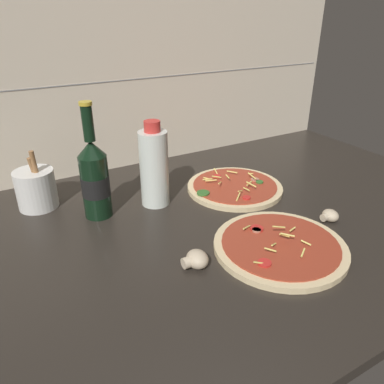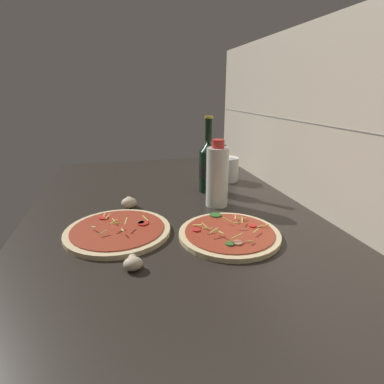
% 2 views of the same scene
% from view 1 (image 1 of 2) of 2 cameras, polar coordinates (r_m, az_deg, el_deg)
% --- Properties ---
extents(counter_slab, '(1.60, 0.90, 0.03)m').
position_cam_1_polar(counter_slab, '(0.91, 1.49, -5.87)').
color(counter_slab, '#28231E').
rests_on(counter_slab, ground).
extents(tile_backsplash, '(1.60, 0.01, 0.60)m').
position_cam_1_polar(tile_backsplash, '(1.20, -10.16, 16.49)').
color(tile_backsplash, beige).
rests_on(tile_backsplash, ground).
extents(pizza_near, '(0.29, 0.29, 0.05)m').
position_cam_1_polar(pizza_near, '(0.84, 13.23, -8.04)').
color(pizza_near, beige).
rests_on(pizza_near, counter_slab).
extents(pizza_far, '(0.27, 0.27, 0.04)m').
position_cam_1_polar(pizza_far, '(1.08, 6.51, 0.75)').
color(pizza_far, beige).
rests_on(pizza_far, counter_slab).
extents(beer_bottle, '(0.07, 0.07, 0.29)m').
position_cam_1_polar(beer_bottle, '(0.93, -14.61, 2.10)').
color(beer_bottle, black).
rests_on(beer_bottle, counter_slab).
extents(oil_bottle, '(0.07, 0.07, 0.22)m').
position_cam_1_polar(oil_bottle, '(0.97, -5.80, 3.78)').
color(oil_bottle, silver).
rests_on(oil_bottle, counter_slab).
extents(mushroom_left, '(0.04, 0.04, 0.03)m').
position_cam_1_polar(mushroom_left, '(0.97, 20.25, -3.40)').
color(mushroom_left, beige).
rests_on(mushroom_left, counter_slab).
extents(mushroom_right, '(0.05, 0.05, 0.04)m').
position_cam_1_polar(mushroom_right, '(0.76, 0.63, -10.24)').
color(mushroom_right, beige).
rests_on(mushroom_right, counter_slab).
extents(utensil_crock, '(0.10, 0.10, 0.16)m').
position_cam_1_polar(utensil_crock, '(1.04, -22.66, 0.48)').
color(utensil_crock, silver).
rests_on(utensil_crock, counter_slab).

